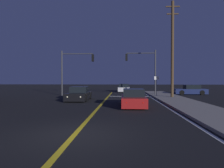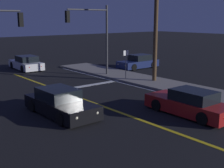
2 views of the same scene
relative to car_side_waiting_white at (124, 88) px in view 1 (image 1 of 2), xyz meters
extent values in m
plane|color=black|center=(-1.98, -27.10, -0.58)|extent=(160.00, 160.00, 0.00)
cube|color=gray|center=(4.88, -17.74, -0.51)|extent=(3.20, 33.69, 0.15)
cube|color=gold|center=(-1.98, -17.74, -0.58)|extent=(0.20, 31.82, 0.01)
cube|color=white|center=(3.03, -17.74, -0.58)|extent=(0.16, 31.82, 0.01)
cube|color=white|center=(0.65, -9.88, -0.58)|extent=(5.26, 0.50, 0.01)
cube|color=silver|center=(0.00, 0.07, -0.14)|extent=(2.03, 4.59, 0.68)
cube|color=black|center=(-0.01, -0.21, 0.46)|extent=(1.69, 2.13, 0.60)
cylinder|color=black|center=(-0.83, 1.50, -0.26)|extent=(0.24, 0.65, 0.64)
cylinder|color=black|center=(0.93, 1.44, -0.26)|extent=(0.24, 0.65, 0.64)
cylinder|color=black|center=(-0.93, -1.31, -0.26)|extent=(0.24, 0.65, 0.64)
cylinder|color=black|center=(0.84, -1.37, -0.26)|extent=(0.24, 0.65, 0.64)
sphere|color=#FFF4CC|center=(-0.51, 2.29, -0.06)|extent=(0.18, 0.18, 0.18)
sphere|color=#FFF4CC|center=(0.66, 2.25, -0.06)|extent=(0.18, 0.18, 0.18)
sphere|color=red|center=(-0.65, -2.13, -0.06)|extent=(0.14, 0.14, 0.14)
sphere|color=red|center=(0.51, -2.17, -0.06)|extent=(0.14, 0.14, 0.14)
cube|color=maroon|center=(0.59, -18.88, -0.14)|extent=(1.80, 4.70, 0.68)
cube|color=black|center=(0.59, -19.16, 0.46)|extent=(1.53, 2.17, 0.60)
cylinder|color=black|center=(-0.21, -17.42, -0.26)|extent=(0.23, 0.64, 0.64)
cylinder|color=black|center=(1.42, -17.44, -0.26)|extent=(0.23, 0.64, 0.64)
cylinder|color=black|center=(-0.24, -20.32, -0.26)|extent=(0.23, 0.64, 0.64)
cylinder|color=black|center=(1.39, -20.34, -0.26)|extent=(0.23, 0.64, 0.64)
sphere|color=#FFF4CC|center=(0.07, -16.59, -0.06)|extent=(0.18, 0.18, 0.18)
sphere|color=#FFF4CC|center=(1.16, -16.60, -0.06)|extent=(0.18, 0.18, 0.18)
sphere|color=red|center=(0.02, -21.17, -0.06)|extent=(0.14, 0.14, 0.14)
sphere|color=red|center=(1.11, -21.18, -0.06)|extent=(0.14, 0.14, 0.14)
cube|color=black|center=(-4.55, -14.74, -0.14)|extent=(1.99, 4.69, 0.68)
cube|color=black|center=(-4.56, -14.46, 0.46)|extent=(1.67, 2.18, 0.60)
cylinder|color=black|center=(-3.64, -16.16, -0.26)|extent=(0.23, 0.64, 0.64)
cylinder|color=black|center=(-5.40, -16.20, -0.26)|extent=(0.23, 0.64, 0.64)
cylinder|color=black|center=(-3.70, -13.28, -0.26)|extent=(0.23, 0.64, 0.64)
cylinder|color=black|center=(-5.47, -13.32, -0.26)|extent=(0.23, 0.64, 0.64)
sphere|color=#FFF4CC|center=(-3.92, -16.99, -0.06)|extent=(0.18, 0.18, 0.18)
sphere|color=#FFF4CC|center=(-5.08, -17.02, -0.06)|extent=(0.18, 0.18, 0.18)
sphere|color=red|center=(-4.02, -12.45, -0.06)|extent=(0.14, 0.14, 0.14)
sphere|color=red|center=(-5.19, -12.48, -0.06)|extent=(0.14, 0.14, 0.14)
cube|color=navy|center=(9.01, -6.34, -0.14)|extent=(4.29, 1.78, 0.68)
cube|color=black|center=(9.27, -6.34, 0.46)|extent=(1.98, 1.52, 0.60)
cylinder|color=black|center=(7.68, -7.16, -0.26)|extent=(0.64, 0.22, 0.64)
cylinder|color=black|center=(7.68, -5.51, -0.26)|extent=(0.64, 0.22, 0.64)
cylinder|color=black|center=(10.34, -7.16, -0.26)|extent=(0.64, 0.22, 0.64)
cylinder|color=black|center=(10.34, -5.52, -0.26)|extent=(0.64, 0.22, 0.64)
sphere|color=#FFF4CC|center=(6.92, -6.88, -0.06)|extent=(0.18, 0.18, 0.18)
sphere|color=#FFF4CC|center=(6.93, -5.79, -0.06)|extent=(0.18, 0.18, 0.18)
sphere|color=red|center=(11.10, -6.89, -0.06)|extent=(0.14, 0.14, 0.14)
sphere|color=red|center=(11.10, -5.79, -0.06)|extent=(0.14, 0.14, 0.14)
cylinder|color=#38383D|center=(4.08, -7.58, 2.40)|extent=(0.18, 0.18, 5.97)
cylinder|color=#38383D|center=(2.18, -7.58, 4.98)|extent=(3.81, 0.12, 0.12)
cube|color=black|center=(0.27, -7.58, 4.43)|extent=(0.28, 0.28, 0.90)
sphere|color=red|center=(0.27, -7.58, 4.70)|extent=(0.22, 0.22, 0.22)
sphere|color=#4C2D05|center=(0.27, -7.58, 4.43)|extent=(0.22, 0.22, 0.22)
sphere|color=#0A3814|center=(0.27, -7.58, 4.16)|extent=(0.22, 0.22, 0.22)
cylinder|color=#38383D|center=(-8.05, -8.98, 2.29)|extent=(0.18, 0.18, 5.76)
cylinder|color=#38383D|center=(-6.05, -8.98, 4.77)|extent=(4.00, 0.12, 0.12)
cube|color=black|center=(-4.04, -8.98, 4.22)|extent=(0.28, 0.28, 0.90)
sphere|color=red|center=(-4.04, -8.98, 4.49)|extent=(0.22, 0.22, 0.22)
sphere|color=#4C2D05|center=(-4.04, -8.98, 4.22)|extent=(0.22, 0.22, 0.22)
sphere|color=#0A3814|center=(-4.04, -8.98, 3.95)|extent=(0.22, 0.22, 0.22)
cylinder|color=#4C3823|center=(5.18, -12.16, 4.71)|extent=(0.32, 0.32, 10.58)
cube|color=#4C3823|center=(5.18, -12.16, 9.40)|extent=(1.51, 0.12, 0.12)
cube|color=#4C3823|center=(5.18, -12.16, 8.60)|extent=(1.27, 0.12, 0.12)
cylinder|color=slate|center=(3.78, -10.38, 0.66)|extent=(0.06, 0.06, 2.49)
cube|color=white|center=(3.78, -10.38, 1.66)|extent=(0.56, 0.08, 0.40)
camera|label=1|loc=(-0.21, -34.34, 1.44)|focal=32.10mm
camera|label=2|loc=(-12.03, -28.14, 4.31)|focal=48.77mm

